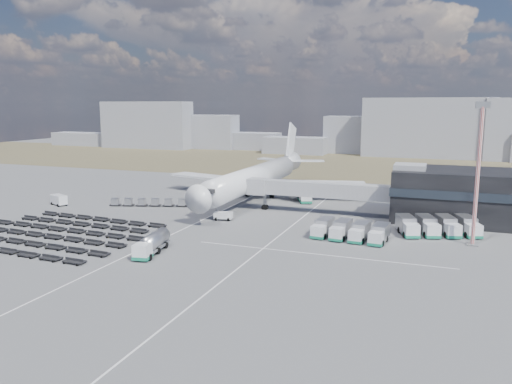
% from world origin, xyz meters
% --- Properties ---
extents(ground, '(420.00, 420.00, 0.00)m').
position_xyz_m(ground, '(0.00, 0.00, 0.00)').
color(ground, '#565659').
rests_on(ground, ground).
extents(grass_strip, '(420.00, 90.00, 0.01)m').
position_xyz_m(grass_strip, '(0.00, 110.00, 0.01)').
color(grass_strip, brown).
rests_on(grass_strip, ground).
extents(lane_markings, '(47.12, 110.00, 0.01)m').
position_xyz_m(lane_markings, '(9.77, 3.00, 0.01)').
color(lane_markings, silver).
rests_on(lane_markings, ground).
extents(terminal, '(30.40, 16.40, 11.00)m').
position_xyz_m(terminal, '(47.77, 23.96, 5.25)').
color(terminal, black).
rests_on(terminal, ground).
extents(jet_bridge, '(30.30, 3.80, 7.05)m').
position_xyz_m(jet_bridge, '(15.90, 20.42, 5.05)').
color(jet_bridge, '#939399').
rests_on(jet_bridge, ground).
extents(airliner, '(51.59, 64.53, 17.62)m').
position_xyz_m(airliner, '(0.00, 32.38, 5.29)').
color(airliner, silver).
rests_on(airliner, ground).
extents(skyline, '(314.43, 25.48, 25.48)m').
position_xyz_m(skyline, '(-4.54, 149.21, 9.64)').
color(skyline, gray).
rests_on(skyline, ground).
extents(fuel_tanker, '(3.95, 9.79, 3.08)m').
position_xyz_m(fuel_tanker, '(0.89, -16.47, 1.54)').
color(fuel_tanker, silver).
rests_on(fuel_tanker, ground).
extents(pushback_tug, '(3.88, 2.65, 1.57)m').
position_xyz_m(pushback_tug, '(1.88, 8.00, 0.79)').
color(pushback_tug, silver).
rests_on(pushback_tug, ground).
extents(utility_van, '(4.91, 3.66, 2.37)m').
position_xyz_m(utility_van, '(-39.14, 8.33, 1.19)').
color(utility_van, silver).
rests_on(utility_van, ground).
extents(catering_truck, '(4.83, 6.77, 2.88)m').
position_xyz_m(catering_truck, '(12.15, 31.62, 1.47)').
color(catering_truck, silver).
rests_on(catering_truck, ground).
extents(service_trucks_near, '(12.74, 7.90, 2.69)m').
position_xyz_m(service_trucks_near, '(27.92, 2.54, 1.46)').
color(service_trucks_near, silver).
rests_on(service_trucks_near, ground).
extents(service_trucks_far, '(14.69, 11.14, 2.90)m').
position_xyz_m(service_trucks_far, '(41.78, 10.85, 1.57)').
color(service_trucks_far, silver).
rests_on(service_trucks_far, ground).
extents(uld_row, '(20.18, 7.57, 1.60)m').
position_xyz_m(uld_row, '(-17.91, 14.79, 0.96)').
color(uld_row, black).
rests_on(uld_row, ground).
extents(baggage_dollies, '(35.54, 26.05, 0.78)m').
position_xyz_m(baggage_dollies, '(-21.60, -12.90, 0.39)').
color(baggage_dollies, black).
rests_on(baggage_dollies, ground).
extents(floodlight_mast, '(2.16, 1.78, 23.04)m').
position_xyz_m(floodlight_mast, '(47.24, 5.70, 11.55)').
color(floodlight_mast, red).
rests_on(floodlight_mast, ground).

